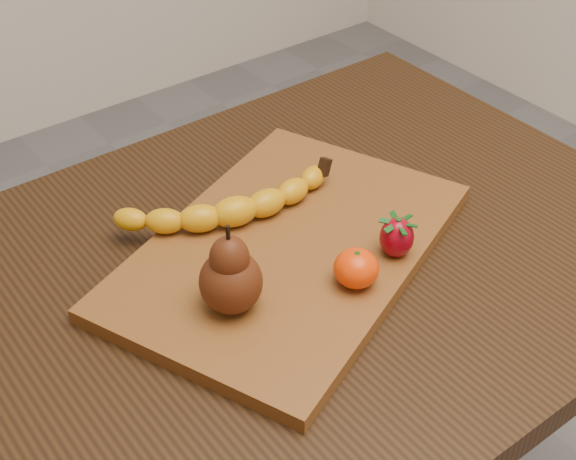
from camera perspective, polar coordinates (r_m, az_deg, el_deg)
table at (r=1.04m, az=-0.53°, el=-6.39°), size 1.00×0.70×0.76m
cutting_board at (r=0.98m, az=-0.00°, el=-1.38°), size 0.53×0.45×0.02m
banana at (r=1.00m, az=-3.82°, el=1.32°), size 0.25×0.13×0.04m
pear at (r=0.86m, az=-4.14°, el=-2.72°), size 0.09×0.09×0.11m
mandarin at (r=0.91m, az=4.88°, el=-2.72°), size 0.06×0.06×0.04m
strawberry at (r=0.95m, az=7.75°, el=-0.43°), size 0.05×0.05×0.05m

